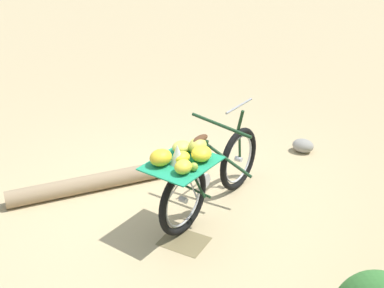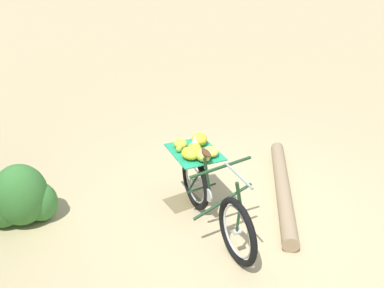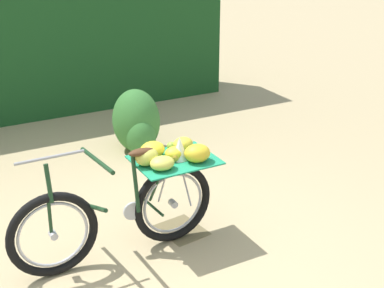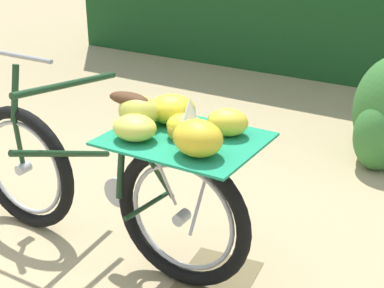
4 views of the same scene
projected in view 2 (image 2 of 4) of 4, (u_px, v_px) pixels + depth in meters
name	position (u px, v px, depth m)	size (l,w,h in m)	color
ground_plane	(230.00, 218.00, 4.76)	(60.00, 60.00, 0.00)	tan
bicycle	(208.00, 185.00, 4.47)	(0.75, 1.80, 1.03)	black
fallen_log	(283.00, 187.00, 5.21)	(0.19, 0.19, 2.33)	#937A5B
shrub_cluster	(20.00, 199.00, 4.55)	(0.81, 0.56, 0.78)	#387533
leaf_litter_patch	(183.00, 201.00, 5.08)	(0.44, 0.36, 0.01)	olive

